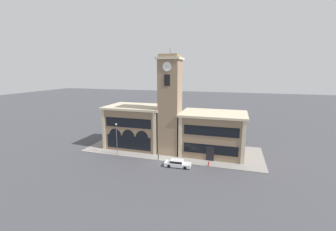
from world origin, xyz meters
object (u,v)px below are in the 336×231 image
Objects in this scene: parked_car_near at (177,163)px; fire_hydrant at (209,164)px; bollard at (158,157)px; street_lamp at (116,135)px.

fire_hydrant is at bearing 15.86° from parked_car_near.
bollard reaches higher than fire_hydrant.
fire_hydrant is at bearing -0.73° from street_lamp.
parked_car_near is 14.27m from street_lamp.
bollard is (-4.41, 1.92, -0.04)m from parked_car_near.
parked_car_near reaches higher than bollard.
parked_car_near is at bearing -23.54° from bollard.
parked_car_near is 5.65× the size of fire_hydrant.
bollard is at bearing -0.78° from street_lamp.
parked_car_near is at bearing -161.94° from fire_hydrant.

